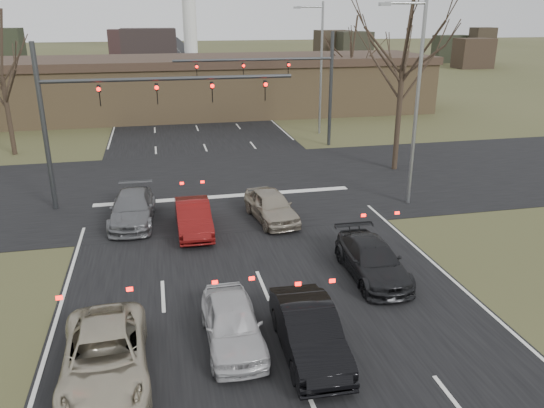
{
  "coord_description": "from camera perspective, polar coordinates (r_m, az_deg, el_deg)",
  "views": [
    {
      "loc": [
        -3.26,
        -13.47,
        9.2
      ],
      "look_at": [
        0.99,
        5.96,
        2.0
      ],
      "focal_mm": 35.0,
      "sensor_mm": 36.0,
      "label": 1
    }
  ],
  "objects": [
    {
      "name": "ground",
      "position": [
        16.64,
        1.1,
        -13.67
      ],
      "size": [
        360.0,
        360.0,
        0.0
      ],
      "primitive_type": "plane",
      "color": "#404324",
      "rests_on": "ground"
    },
    {
      "name": "road_main",
      "position": [
        74.12,
        -9.96,
        12.49
      ],
      "size": [
        14.0,
        300.0,
        0.02
      ],
      "primitive_type": "cube",
      "color": "black",
      "rests_on": "ground"
    },
    {
      "name": "road_cross",
      "position": [
        30.09,
        -5.53,
        2.04
      ],
      "size": [
        200.0,
        14.0,
        0.02
      ],
      "primitive_type": "cube",
      "color": "black",
      "rests_on": "ground"
    },
    {
      "name": "building",
      "position": [
        52.15,
        -6.61,
        12.57
      ],
      "size": [
        42.4,
        10.4,
        5.3
      ],
      "color": "olive",
      "rests_on": "ground"
    },
    {
      "name": "mast_arm_near",
      "position": [
        26.86,
        -16.66,
        10.25
      ],
      "size": [
        12.12,
        0.24,
        8.0
      ],
      "color": "#383A3D",
      "rests_on": "ground"
    },
    {
      "name": "mast_arm_far",
      "position": [
        37.91,
        2.23,
        13.55
      ],
      "size": [
        11.12,
        0.24,
        8.0
      ],
      "color": "#383A3D",
      "rests_on": "ground"
    },
    {
      "name": "streetlight_right_near",
      "position": [
        26.65,
        15.07,
        11.44
      ],
      "size": [
        2.34,
        0.25,
        10.0
      ],
      "color": "gray",
      "rests_on": "ground"
    },
    {
      "name": "streetlight_right_far",
      "position": [
        42.54,
        5.09,
        14.95
      ],
      "size": [
        2.34,
        0.25,
        10.0
      ],
      "color": "gray",
      "rests_on": "ground"
    },
    {
      "name": "tree_right_near",
      "position": [
        32.74,
        14.26,
        18.8
      ],
      "size": [
        6.9,
        6.9,
        11.5
      ],
      "color": "black",
      "rests_on": "ground"
    },
    {
      "name": "tree_right_far",
      "position": [
        51.85,
        8.69,
        17.21
      ],
      "size": [
        5.4,
        5.4,
        9.0
      ],
      "color": "black",
      "rests_on": "ground"
    },
    {
      "name": "car_silver_suv",
      "position": [
        15.16,
        -17.53,
        -15.38
      ],
      "size": [
        2.44,
        4.93,
        1.34
      ],
      "primitive_type": "imported",
      "rotation": [
        0.0,
        0.0,
        0.04
      ],
      "color": "#B4AA91",
      "rests_on": "ground"
    },
    {
      "name": "car_white_sedan",
      "position": [
        15.84,
        -4.28,
        -12.67
      ],
      "size": [
        1.64,
        4.02,
        1.37
      ],
      "primitive_type": "imported",
      "rotation": [
        0.0,
        0.0,
        0.01
      ],
      "color": "#B9B9BB",
      "rests_on": "ground"
    },
    {
      "name": "car_black_hatch",
      "position": [
        15.42,
        3.99,
        -13.49
      ],
      "size": [
        1.66,
        4.42,
        1.44
      ],
      "primitive_type": "imported",
      "rotation": [
        0.0,
        0.0,
        -0.03
      ],
      "color": "black",
      "rests_on": "ground"
    },
    {
      "name": "car_charcoal_sedan",
      "position": [
        19.88,
        10.73,
        -5.93
      ],
      "size": [
        1.94,
        4.56,
        1.31
      ],
      "primitive_type": "imported",
      "rotation": [
        0.0,
        0.0,
        -0.02
      ],
      "color": "black",
      "rests_on": "ground"
    },
    {
      "name": "car_grey_ahead",
      "position": [
        25.29,
        -14.77,
        -0.44
      ],
      "size": [
        2.22,
        4.87,
        1.38
      ],
      "primitive_type": "imported",
      "rotation": [
        0.0,
        0.0,
        -0.06
      ],
      "color": "slate",
      "rests_on": "ground"
    },
    {
      "name": "car_red_ahead",
      "position": [
        23.65,
        -8.46,
        -1.41
      ],
      "size": [
        1.48,
        4.21,
        1.39
      ],
      "primitive_type": "imported",
      "rotation": [
        0.0,
        0.0,
        0.0
      ],
      "color": "#620E0E",
      "rests_on": "ground"
    },
    {
      "name": "car_silver_ahead",
      "position": [
        24.71,
        -0.08,
        -0.2
      ],
      "size": [
        2.22,
        4.35,
        1.42
      ],
      "primitive_type": "imported",
      "rotation": [
        0.0,
        0.0,
        0.13
      ],
      "color": "#A09581",
      "rests_on": "ground"
    }
  ]
}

